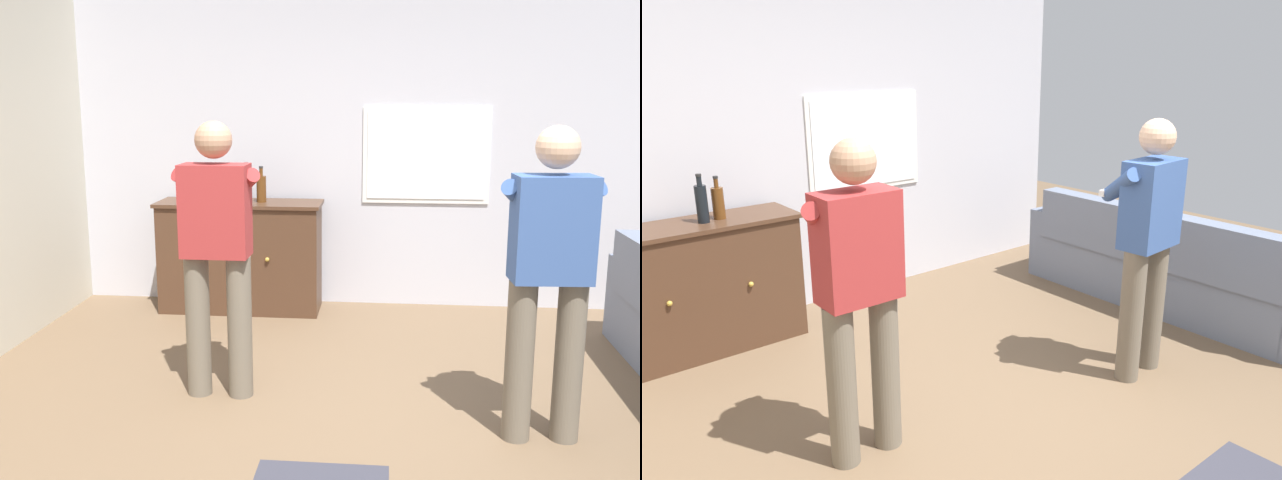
# 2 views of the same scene
# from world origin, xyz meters

# --- Properties ---
(ground) EXTENTS (10.40, 10.40, 0.00)m
(ground) POSITION_xyz_m (0.00, 0.00, 0.00)
(ground) COLOR brown
(wall_back_with_window) EXTENTS (5.20, 0.15, 2.80)m
(wall_back_with_window) POSITION_xyz_m (0.01, 2.66, 1.40)
(wall_back_with_window) COLOR silver
(wall_back_with_window) RESTS_ON ground
(sideboard_cabinet) EXTENTS (1.39, 0.49, 0.94)m
(sideboard_cabinet) POSITION_xyz_m (-1.13, 2.30, 0.47)
(sideboard_cabinet) COLOR #472D1E
(sideboard_cabinet) RESTS_ON ground
(bottle_wine_green) EXTENTS (0.08, 0.08, 0.34)m
(bottle_wine_green) POSITION_xyz_m (-1.06, 2.27, 1.08)
(bottle_wine_green) COLOR black
(bottle_wine_green) RESTS_ON sideboard_cabinet
(bottle_liquor_amber) EXTENTS (0.08, 0.08, 0.30)m
(bottle_liquor_amber) POSITION_xyz_m (-0.94, 2.30, 1.06)
(bottle_liquor_amber) COLOR #593314
(bottle_liquor_amber) RESTS_ON sideboard_cabinet
(person_standing_left) EXTENTS (0.56, 0.48, 1.68)m
(person_standing_left) POSITION_xyz_m (-0.89, 0.53, 0.94)
(person_standing_left) COLOR #6B6051
(person_standing_left) RESTS_ON ground
(person_standing_right) EXTENTS (0.56, 0.49, 1.68)m
(person_standing_right) POSITION_xyz_m (0.97, 0.12, 0.94)
(person_standing_right) COLOR #6B6051
(person_standing_right) RESTS_ON ground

